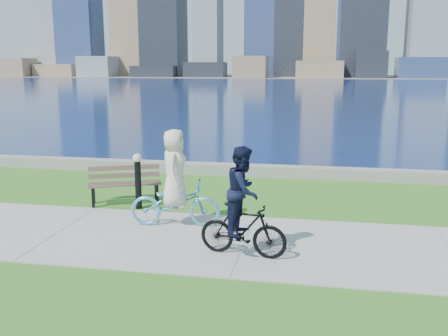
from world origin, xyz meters
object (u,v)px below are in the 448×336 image
(park_bench, at_px, (125,181))
(cyclist_man, at_px, (243,211))
(bollard_lamp, at_px, (138,177))
(cyclist_woman, at_px, (175,191))

(park_bench, bearing_deg, cyclist_man, -64.20)
(bollard_lamp, height_order, cyclist_woman, cyclist_woman)
(park_bench, xyz_separation_m, cyclist_woman, (1.81, -1.63, 0.24))
(park_bench, relative_size, cyclist_man, 0.93)
(bollard_lamp, bearing_deg, cyclist_woman, -42.68)
(cyclist_woman, relative_size, cyclist_man, 1.04)
(cyclist_woman, height_order, cyclist_man, cyclist_woman)
(cyclist_woman, bearing_deg, cyclist_man, -137.94)
(cyclist_woman, distance_m, cyclist_man, 2.28)
(bollard_lamp, xyz_separation_m, cyclist_man, (3.01, -2.67, 0.10))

